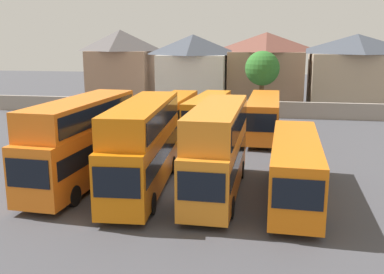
{
  "coord_description": "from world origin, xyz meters",
  "views": [
    {
      "loc": [
        4.57,
        -23.64,
        8.5
      ],
      "look_at": [
        0.0,
        3.0,
        2.48
      ],
      "focal_mm": 41.32,
      "sensor_mm": 36.0,
      "label": 1
    }
  ],
  "objects_px": {
    "house_terrace_centre": "(193,69)",
    "house_terrace_left": "(121,65)",
    "bus_2": "(143,142)",
    "bus_4": "(295,165)",
    "bus_5": "(174,112)",
    "bus_1": "(82,137)",
    "house_terrace_right": "(266,68)",
    "tree_left_of_lot": "(262,69)",
    "bus_7": "(264,114)",
    "bus_6": "(208,113)",
    "house_terrace_far_right": "(355,71)",
    "bus_3": "(217,145)"
  },
  "relations": [
    {
      "from": "house_terrace_centre",
      "to": "house_terrace_left",
      "type": "bearing_deg",
      "value": 170.21
    },
    {
      "from": "bus_2",
      "to": "bus_4",
      "type": "relative_size",
      "value": 1.02
    },
    {
      "from": "bus_5",
      "to": "bus_1",
      "type": "bearing_deg",
      "value": -7.13
    },
    {
      "from": "house_terrace_right",
      "to": "bus_5",
      "type": "bearing_deg",
      "value": -112.48
    },
    {
      "from": "tree_left_of_lot",
      "to": "bus_7",
      "type": "bearing_deg",
      "value": -88.02
    },
    {
      "from": "bus_1",
      "to": "bus_6",
      "type": "bearing_deg",
      "value": 163.13
    },
    {
      "from": "bus_6",
      "to": "bus_7",
      "type": "distance_m",
      "value": 4.94
    },
    {
      "from": "bus_4",
      "to": "bus_6",
      "type": "height_order",
      "value": "bus_6"
    },
    {
      "from": "bus_5",
      "to": "bus_6",
      "type": "height_order",
      "value": "bus_6"
    },
    {
      "from": "bus_1",
      "to": "house_terrace_right",
      "type": "bearing_deg",
      "value": 166.7
    },
    {
      "from": "bus_4",
      "to": "house_terrace_far_right",
      "type": "relative_size",
      "value": 0.97
    },
    {
      "from": "bus_2",
      "to": "tree_left_of_lot",
      "type": "bearing_deg",
      "value": 163.89
    },
    {
      "from": "house_terrace_left",
      "to": "tree_left_of_lot",
      "type": "bearing_deg",
      "value": -21.03
    },
    {
      "from": "bus_3",
      "to": "house_terrace_centre",
      "type": "bearing_deg",
      "value": -167.09
    },
    {
      "from": "house_terrace_left",
      "to": "bus_4",
      "type": "bearing_deg",
      "value": -58.67
    },
    {
      "from": "house_terrace_left",
      "to": "house_terrace_far_right",
      "type": "relative_size",
      "value": 0.85
    },
    {
      "from": "bus_5",
      "to": "tree_left_of_lot",
      "type": "distance_m",
      "value": 14.8
    },
    {
      "from": "bus_4",
      "to": "bus_7",
      "type": "relative_size",
      "value": 0.95
    },
    {
      "from": "tree_left_of_lot",
      "to": "bus_3",
      "type": "bearing_deg",
      "value": -93.94
    },
    {
      "from": "bus_6",
      "to": "bus_4",
      "type": "bearing_deg",
      "value": 27.85
    },
    {
      "from": "bus_5",
      "to": "house_terrace_centre",
      "type": "xyz_separation_m",
      "value": [
        -1.28,
        17.86,
        2.69
      ]
    },
    {
      "from": "bus_3",
      "to": "house_terrace_far_right",
      "type": "xyz_separation_m",
      "value": [
        13.27,
        34.53,
        1.84
      ]
    },
    {
      "from": "bus_7",
      "to": "house_terrace_left",
      "type": "distance_m",
      "value": 28.09
    },
    {
      "from": "bus_6",
      "to": "house_terrace_right",
      "type": "height_order",
      "value": "house_terrace_right"
    },
    {
      "from": "bus_7",
      "to": "house_terrace_far_right",
      "type": "xyz_separation_m",
      "value": [
        10.92,
        18.92,
        2.65
      ]
    },
    {
      "from": "house_terrace_centre",
      "to": "house_terrace_far_right",
      "type": "height_order",
      "value": "house_terrace_far_right"
    },
    {
      "from": "bus_1",
      "to": "tree_left_of_lot",
      "type": "relative_size",
      "value": 1.54
    },
    {
      "from": "bus_2",
      "to": "bus_7",
      "type": "distance_m",
      "value": 16.96
    },
    {
      "from": "house_terrace_left",
      "to": "bus_3",
      "type": "bearing_deg",
      "value": -63.83
    },
    {
      "from": "bus_6",
      "to": "house_terrace_far_right",
      "type": "bearing_deg",
      "value": 144.53
    },
    {
      "from": "tree_left_of_lot",
      "to": "bus_1",
      "type": "bearing_deg",
      "value": -109.98
    },
    {
      "from": "house_terrace_centre",
      "to": "house_terrace_far_right",
      "type": "bearing_deg",
      "value": 2.63
    },
    {
      "from": "house_terrace_far_right",
      "to": "bus_1",
      "type": "bearing_deg",
      "value": -122.05
    },
    {
      "from": "house_terrace_right",
      "to": "bus_2",
      "type": "bearing_deg",
      "value": -100.39
    },
    {
      "from": "house_terrace_right",
      "to": "tree_left_of_lot",
      "type": "height_order",
      "value": "house_terrace_right"
    },
    {
      "from": "bus_5",
      "to": "bus_4",
      "type": "bearing_deg",
      "value": 33.67
    },
    {
      "from": "house_terrace_right",
      "to": "bus_4",
      "type": "bearing_deg",
      "value": -86.82
    },
    {
      "from": "bus_7",
      "to": "tree_left_of_lot",
      "type": "xyz_separation_m",
      "value": [
        -0.43,
        12.35,
        3.18
      ]
    },
    {
      "from": "bus_2",
      "to": "bus_7",
      "type": "height_order",
      "value": "bus_2"
    },
    {
      "from": "bus_6",
      "to": "tree_left_of_lot",
      "type": "bearing_deg",
      "value": 164.42
    },
    {
      "from": "tree_left_of_lot",
      "to": "house_terrace_centre",
      "type": "bearing_deg",
      "value": 147.84
    },
    {
      "from": "house_terrace_left",
      "to": "house_terrace_centre",
      "type": "distance_m",
      "value": 10.5
    },
    {
      "from": "house_terrace_left",
      "to": "bus_2",
      "type": "bearing_deg",
      "value": -69.55
    },
    {
      "from": "house_terrace_left",
      "to": "bus_5",
      "type": "bearing_deg",
      "value": -59.39
    },
    {
      "from": "bus_2",
      "to": "bus_3",
      "type": "xyz_separation_m",
      "value": [
        4.19,
        0.01,
        -0.04
      ]
    },
    {
      "from": "bus_1",
      "to": "bus_7",
      "type": "bearing_deg",
      "value": 148.78
    },
    {
      "from": "bus_1",
      "to": "bus_6",
      "type": "relative_size",
      "value": 1.04
    },
    {
      "from": "house_terrace_far_right",
      "to": "tree_left_of_lot",
      "type": "bearing_deg",
      "value": -149.9
    },
    {
      "from": "house_terrace_centre",
      "to": "bus_6",
      "type": "bearing_deg",
      "value": -76.23
    },
    {
      "from": "house_terrace_right",
      "to": "house_terrace_far_right",
      "type": "height_order",
      "value": "house_terrace_right"
    }
  ]
}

